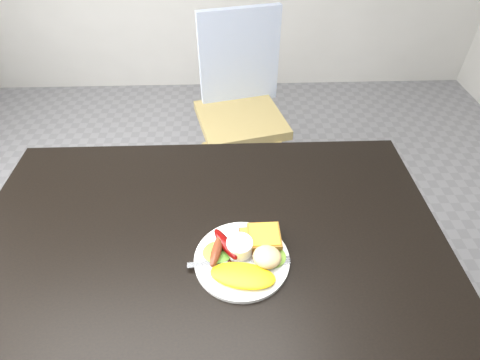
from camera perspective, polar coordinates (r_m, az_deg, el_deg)
The scene contains 14 objects.
dining_table at distance 0.97m, azimuth -4.83°, elevation -9.81°, with size 1.20×0.80×0.04m, color black.
dining_chair at distance 1.91m, azimuth 0.10°, elevation 9.19°, with size 0.40×0.40×0.05m, color #A18A4F.
person at distance 1.34m, azimuth -4.50°, elevation 5.78°, with size 0.50×0.33×1.39m, color navy.
plate at distance 0.91m, azimuth 0.27°, elevation -12.01°, with size 0.23×0.23×0.01m, color white.
lettuce_left at distance 0.91m, azimuth -3.39°, elevation -10.88°, with size 0.07×0.07×0.01m, color #598327.
lettuce_right at distance 0.90m, azimuth 4.88°, elevation -11.66°, with size 0.07×0.06×0.01m, color #5D9526.
omelette at distance 0.86m, azimuth 0.42°, elevation -14.37°, with size 0.15×0.07×0.02m, color yellow.
sausage_a at distance 0.89m, azimuth -3.55°, elevation -10.57°, with size 0.02×0.10×0.02m, color brown.
sausage_b at distance 0.90m, azimuth -2.24°, elevation -9.70°, with size 0.03×0.10×0.03m, color #600100.
ramekin at distance 0.90m, azimuth -0.07°, elevation -10.19°, with size 0.06×0.06×0.04m, color white.
toast_a at distance 0.93m, azimuth 2.35°, elevation -9.20°, with size 0.08×0.08×0.01m, color brown.
toast_b at distance 0.92m, azimuth 3.71°, elevation -8.55°, with size 0.08×0.08×0.01m, color brown.
potato_salad at distance 0.88m, azimuth 4.16°, elevation -11.60°, with size 0.07×0.06×0.04m, color beige.
fork at distance 0.89m, azimuth -2.21°, elevation -12.38°, with size 0.18×0.01×0.00m, color #ADAFB7.
Camera 1 is at (0.06, -0.60, 1.49)m, focal length 28.00 mm.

